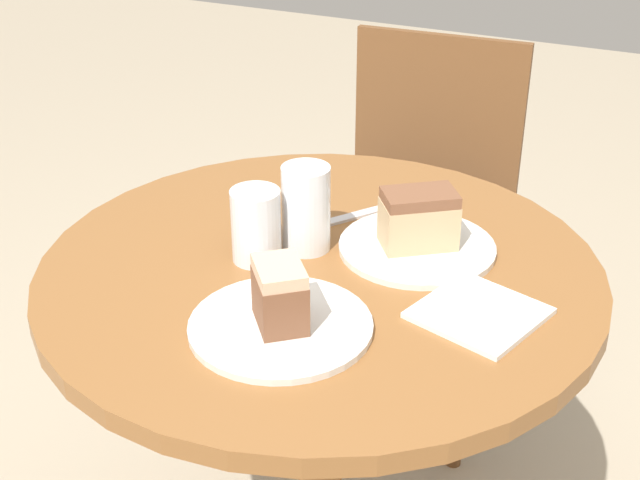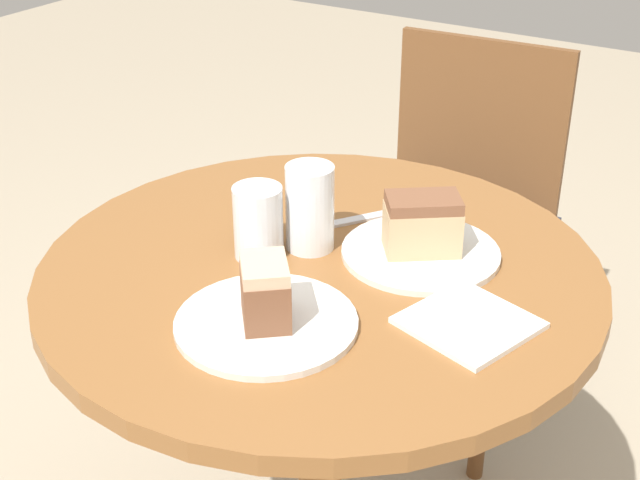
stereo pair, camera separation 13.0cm
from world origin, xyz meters
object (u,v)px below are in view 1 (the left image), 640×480
at_px(plate_far, 281,326).
at_px(cake_slice_near, 419,219).
at_px(plate_near, 417,247).
at_px(chair, 416,217).
at_px(glass_water, 256,229).
at_px(glass_lemonade, 306,212).
at_px(cake_slice_far, 280,295).

relative_size(plate_far, cake_slice_near, 1.89).
xyz_separation_m(plate_near, cake_slice_near, (-0.00, -0.00, 0.05)).
bearing_deg(chair, glass_water, -92.10).
xyz_separation_m(plate_near, glass_lemonade, (-0.16, -0.06, 0.06)).
height_order(plate_near, glass_water, glass_water).
bearing_deg(plate_far, cake_slice_near, 72.25).
distance_m(chair, plate_near, 0.75).
bearing_deg(cake_slice_near, glass_lemonade, -157.77).
bearing_deg(chair, glass_lemonade, -87.94).
relative_size(plate_far, glass_lemonade, 1.82).
bearing_deg(cake_slice_far, glass_lemonade, 107.40).
height_order(plate_far, glass_lemonade, glass_lemonade).
bearing_deg(plate_near, glass_lemonade, -157.77).
relative_size(cake_slice_far, glass_water, 0.90).
bearing_deg(glass_lemonade, chair, 95.20).
xyz_separation_m(chair, glass_water, (0.01, -0.78, 0.34)).
xyz_separation_m(glass_lemonade, glass_water, (-0.05, -0.06, -0.01)).
height_order(plate_near, cake_slice_far, cake_slice_far).
distance_m(plate_far, glass_lemonade, 0.23).
distance_m(glass_lemonade, glass_water, 0.08).
height_order(cake_slice_far, glass_water, glass_water).
bearing_deg(plate_near, plate_far, -107.75).
xyz_separation_m(chair, glass_lemonade, (0.07, -0.72, 0.35)).
bearing_deg(glass_water, chair, 91.03).
distance_m(plate_near, plate_far, 0.29).
bearing_deg(plate_near, cake_slice_near, -135.00).
xyz_separation_m(plate_far, cake_slice_far, (-0.00, 0.00, 0.05)).
height_order(chair, cake_slice_near, chair).
distance_m(cake_slice_far, glass_water, 0.19).
relative_size(plate_far, glass_water, 2.18).
distance_m(cake_slice_near, glass_lemonade, 0.17).
bearing_deg(glass_water, glass_lemonade, 50.61).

